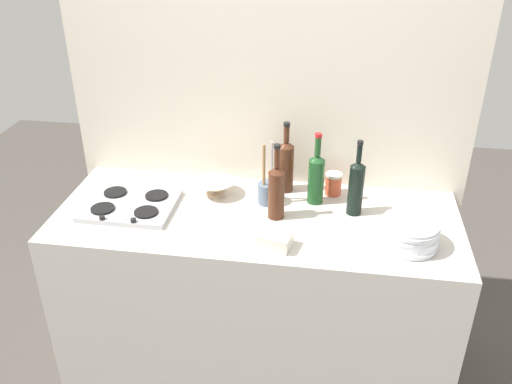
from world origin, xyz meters
The scene contains 13 objects.
ground_plane centered at (0.00, 0.00, 0.00)m, with size 6.00×6.00×0.00m, color #47423D.
counter_block centered at (0.00, 0.00, 0.45)m, with size 1.80×0.70×0.90m, color beige.
backsplash_panel centered at (0.00, 0.38, 1.25)m, with size 1.90×0.06×2.49m, color beige.
stovetop_hob centered at (-0.58, -0.02, 0.91)m, with size 0.40×0.33×0.04m.
plate_stack centered at (0.65, -0.14, 0.96)m, with size 0.24×0.24×0.11m.
wine_bottle_leftmost centered at (0.09, 0.01, 1.03)m, with size 0.07×0.07×0.35m.
wine_bottle_mid_left centered at (0.25, 0.16, 1.03)m, with size 0.07×0.07×0.34m.
wine_bottle_mid_right centered at (0.43, 0.09, 1.03)m, with size 0.07×0.07×0.35m.
wine_bottle_rightmost centered at (0.10, 0.26, 1.04)m, with size 0.08×0.08×0.35m.
mixing_bowl centered at (-0.22, 0.16, 0.94)m, with size 0.19×0.19×0.07m.
butter_dish centered at (0.11, -0.23, 0.93)m, with size 0.13×0.10×0.06m, color silver.
utensil_crock centered at (0.03, 0.12, 0.96)m, with size 0.09×0.09×0.31m.
condiment_jar_front centered at (0.33, 0.25, 0.95)m, with size 0.08×0.08×0.11m.
Camera 1 is at (0.32, -2.08, 2.19)m, focal length 38.87 mm.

